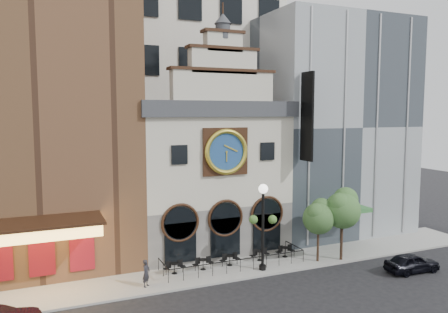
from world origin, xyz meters
TOP-DOWN VIEW (x-y plane):
  - ground at (0.00, 0.00)m, footprint 120.00×120.00m
  - sidewalk at (0.00, 2.50)m, footprint 44.00×5.00m
  - clock_building at (0.00, 7.82)m, footprint 12.60×8.78m
  - theater_building at (-13.00, 9.96)m, footprint 14.00×15.60m
  - retail_building at (12.99, 9.99)m, footprint 14.00×14.40m
  - office_tower at (0.00, 20.00)m, footprint 20.00×16.00m
  - cafe_railing at (0.00, 2.50)m, footprint 10.60×2.60m
  - bistro_0 at (-4.44, 2.68)m, footprint 1.58×0.68m
  - bistro_1 at (-2.30, 2.64)m, footprint 1.58×0.68m
  - bistro_2 at (-0.17, 2.67)m, footprint 1.58×0.68m
  - bistro_3 at (2.40, 2.78)m, footprint 1.58×0.68m
  - bistro_4 at (4.63, 2.76)m, footprint 1.58×0.68m
  - car_right at (11.56, -3.32)m, footprint 4.17×1.88m
  - pedestrian at (-6.78, 1.21)m, footprint 0.76×0.77m
  - lamppost at (1.66, 0.94)m, footprint 1.91×1.15m
  - tree_left at (6.46, 0.96)m, footprint 2.49×2.40m
  - tree_right at (8.36, 0.58)m, footprint 2.89×2.78m

SIDE VIEW (x-z plane):
  - ground at x=0.00m, z-range 0.00..0.00m
  - sidewalk at x=0.00m, z-range 0.00..0.15m
  - cafe_railing at x=0.00m, z-range 0.15..1.05m
  - bistro_0 at x=-4.44m, z-range 0.16..1.06m
  - bistro_1 at x=-2.30m, z-range 0.16..1.06m
  - bistro_2 at x=-0.17m, z-range 0.16..1.06m
  - bistro_3 at x=2.40m, z-range 0.16..1.06m
  - bistro_4 at x=4.63m, z-range 0.16..1.06m
  - car_right at x=11.56m, z-range 0.00..1.39m
  - pedestrian at x=-6.78m, z-range 0.15..1.94m
  - tree_left at x=6.46m, z-range 1.27..6.07m
  - lamppost at x=1.66m, z-range 0.89..7.17m
  - tree_right at x=8.36m, z-range 1.45..7.01m
  - clock_building at x=0.00m, z-range -2.64..16.01m
  - retail_building at x=12.99m, z-range 0.14..20.14m
  - theater_building at x=-13.00m, z-range 0.10..25.10m
  - office_tower at x=0.00m, z-range 0.00..40.00m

